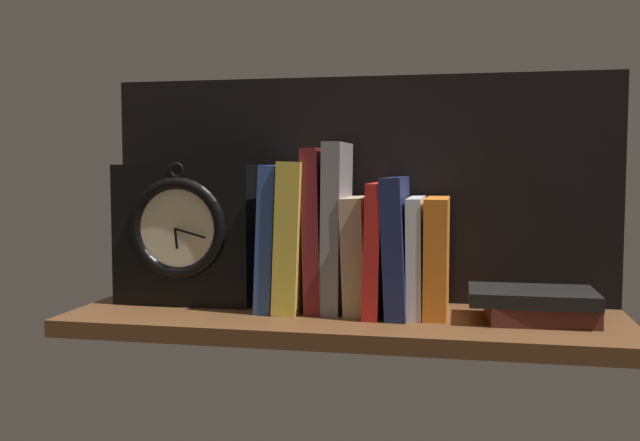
{
  "coord_description": "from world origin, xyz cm",
  "views": [
    {
      "loc": [
        17.84,
        -104.38,
        22.03
      ],
      "look_at": [
        -4.38,
        3.4,
        13.83
      ],
      "focal_mm": 40.0,
      "sensor_mm": 36.0,
      "label": 1
    }
  ],
  "objects_px": {
    "book_gray_chess": "(337,227)",
    "framed_clock": "(183,234)",
    "book_maroon_dawkins": "(318,229)",
    "book_tan_shortstories": "(358,254)",
    "book_red_requiem": "(378,247)",
    "book_white_catcher": "(416,255)",
    "book_orange_pandolfini": "(437,256)",
    "book_navy_bierce": "(397,245)",
    "book_yellow_seinlanguage": "(297,235)",
    "book_stack_side": "(536,304)",
    "book_blue_modern": "(276,237)"
  },
  "relations": [
    {
      "from": "book_gray_chess",
      "to": "framed_clock",
      "type": "bearing_deg",
      "value": -176.78
    },
    {
      "from": "book_maroon_dawkins",
      "to": "book_tan_shortstories",
      "type": "height_order",
      "value": "book_maroon_dawkins"
    },
    {
      "from": "book_maroon_dawkins",
      "to": "book_red_requiem",
      "type": "distance_m",
      "value": 0.1
    },
    {
      "from": "book_white_catcher",
      "to": "book_orange_pandolfini",
      "type": "distance_m",
      "value": 0.03
    },
    {
      "from": "book_red_requiem",
      "to": "book_navy_bierce",
      "type": "relative_size",
      "value": 0.96
    },
    {
      "from": "book_orange_pandolfini",
      "to": "book_white_catcher",
      "type": "bearing_deg",
      "value": 180.0
    },
    {
      "from": "book_white_catcher",
      "to": "book_yellow_seinlanguage",
      "type": "bearing_deg",
      "value": 180.0
    },
    {
      "from": "book_maroon_dawkins",
      "to": "book_red_requiem",
      "type": "height_order",
      "value": "book_maroon_dawkins"
    },
    {
      "from": "book_stack_side",
      "to": "framed_clock",
      "type": "bearing_deg",
      "value": 178.96
    },
    {
      "from": "book_blue_modern",
      "to": "book_orange_pandolfini",
      "type": "height_order",
      "value": "book_blue_modern"
    },
    {
      "from": "book_tan_shortstories",
      "to": "book_gray_chess",
      "type": "bearing_deg",
      "value": 180.0
    },
    {
      "from": "book_gray_chess",
      "to": "book_tan_shortstories",
      "type": "bearing_deg",
      "value": 0.0
    },
    {
      "from": "book_blue_modern",
      "to": "book_stack_side",
      "type": "height_order",
      "value": "book_blue_modern"
    },
    {
      "from": "book_yellow_seinlanguage",
      "to": "book_navy_bierce",
      "type": "distance_m",
      "value": 0.16
    },
    {
      "from": "book_yellow_seinlanguage",
      "to": "book_orange_pandolfini",
      "type": "height_order",
      "value": "book_yellow_seinlanguage"
    },
    {
      "from": "book_tan_shortstories",
      "to": "book_stack_side",
      "type": "height_order",
      "value": "book_tan_shortstories"
    },
    {
      "from": "book_tan_shortstories",
      "to": "book_white_catcher",
      "type": "height_order",
      "value": "same"
    },
    {
      "from": "book_navy_bierce",
      "to": "framed_clock",
      "type": "relative_size",
      "value": 0.9
    },
    {
      "from": "book_red_requiem",
      "to": "book_white_catcher",
      "type": "bearing_deg",
      "value": 0.0
    },
    {
      "from": "book_navy_bierce",
      "to": "book_stack_side",
      "type": "height_order",
      "value": "book_navy_bierce"
    },
    {
      "from": "book_red_requiem",
      "to": "book_orange_pandolfini",
      "type": "xyz_separation_m",
      "value": [
        0.09,
        0.0,
        -0.01
      ]
    },
    {
      "from": "book_yellow_seinlanguage",
      "to": "book_red_requiem",
      "type": "bearing_deg",
      "value": 0.0
    },
    {
      "from": "book_navy_bierce",
      "to": "framed_clock",
      "type": "distance_m",
      "value": 0.34
    },
    {
      "from": "book_blue_modern",
      "to": "book_white_catcher",
      "type": "relative_size",
      "value": 1.27
    },
    {
      "from": "book_red_requiem",
      "to": "book_white_catcher",
      "type": "xyz_separation_m",
      "value": [
        0.06,
        0.0,
        -0.01
      ]
    },
    {
      "from": "book_maroon_dawkins",
      "to": "book_red_requiem",
      "type": "xyz_separation_m",
      "value": [
        0.09,
        0.0,
        -0.03
      ]
    },
    {
      "from": "book_blue_modern",
      "to": "book_yellow_seinlanguage",
      "type": "xyz_separation_m",
      "value": [
        0.03,
        0.0,
        0.0
      ]
    },
    {
      "from": "book_yellow_seinlanguage",
      "to": "book_gray_chess",
      "type": "distance_m",
      "value": 0.06
    },
    {
      "from": "book_maroon_dawkins",
      "to": "book_gray_chess",
      "type": "relative_size",
      "value": 0.96
    },
    {
      "from": "book_blue_modern",
      "to": "framed_clock",
      "type": "distance_m",
      "value": 0.15
    },
    {
      "from": "book_maroon_dawkins",
      "to": "book_white_catcher",
      "type": "xyz_separation_m",
      "value": [
        0.15,
        0.0,
        -0.04
      ]
    },
    {
      "from": "book_tan_shortstories",
      "to": "book_red_requiem",
      "type": "distance_m",
      "value": 0.03
    },
    {
      "from": "book_orange_pandolfini",
      "to": "framed_clock",
      "type": "xyz_separation_m",
      "value": [
        -0.4,
        -0.01,
        0.03
      ]
    },
    {
      "from": "book_gray_chess",
      "to": "book_navy_bierce",
      "type": "height_order",
      "value": "book_gray_chess"
    },
    {
      "from": "book_tan_shortstories",
      "to": "framed_clock",
      "type": "height_order",
      "value": "framed_clock"
    },
    {
      "from": "book_blue_modern",
      "to": "book_tan_shortstories",
      "type": "height_order",
      "value": "book_blue_modern"
    },
    {
      "from": "book_maroon_dawkins",
      "to": "book_gray_chess",
      "type": "height_order",
      "value": "book_gray_chess"
    },
    {
      "from": "book_maroon_dawkins",
      "to": "book_navy_bierce",
      "type": "distance_m",
      "value": 0.13
    },
    {
      "from": "book_navy_bierce",
      "to": "framed_clock",
      "type": "xyz_separation_m",
      "value": [
        -0.34,
        -0.01,
        0.01
      ]
    },
    {
      "from": "book_blue_modern",
      "to": "book_yellow_seinlanguage",
      "type": "relative_size",
      "value": 0.98
    },
    {
      "from": "book_tan_shortstories",
      "to": "book_yellow_seinlanguage",
      "type": "bearing_deg",
      "value": 180.0
    },
    {
      "from": "book_navy_bierce",
      "to": "book_stack_side",
      "type": "bearing_deg",
      "value": -6.7
    },
    {
      "from": "book_maroon_dawkins",
      "to": "framed_clock",
      "type": "relative_size",
      "value": 1.09
    },
    {
      "from": "book_stack_side",
      "to": "book_tan_shortstories",
      "type": "bearing_deg",
      "value": 174.83
    },
    {
      "from": "book_yellow_seinlanguage",
      "to": "book_white_catcher",
      "type": "distance_m",
      "value": 0.19
    },
    {
      "from": "book_yellow_seinlanguage",
      "to": "framed_clock",
      "type": "height_order",
      "value": "book_yellow_seinlanguage"
    },
    {
      "from": "book_red_requiem",
      "to": "book_orange_pandolfini",
      "type": "height_order",
      "value": "book_red_requiem"
    },
    {
      "from": "book_white_catcher",
      "to": "framed_clock",
      "type": "height_order",
      "value": "framed_clock"
    },
    {
      "from": "book_gray_chess",
      "to": "book_navy_bierce",
      "type": "xyz_separation_m",
      "value": [
        0.09,
        0.0,
        -0.03
      ]
    },
    {
      "from": "book_maroon_dawkins",
      "to": "book_navy_bierce",
      "type": "height_order",
      "value": "book_maroon_dawkins"
    }
  ]
}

